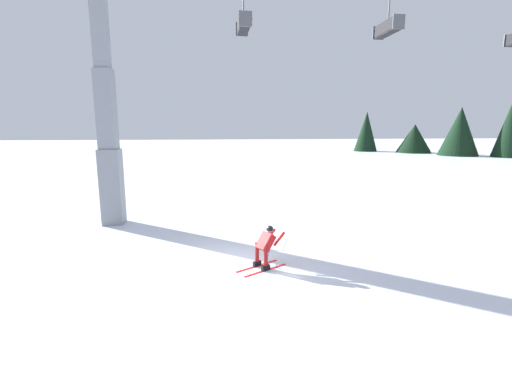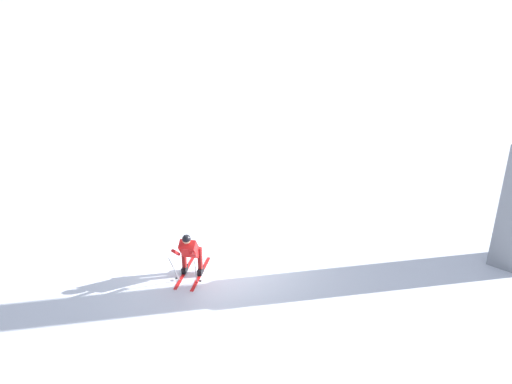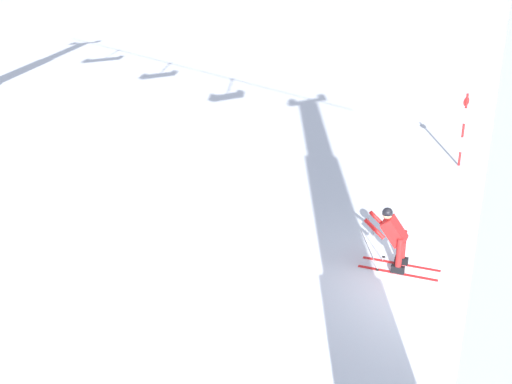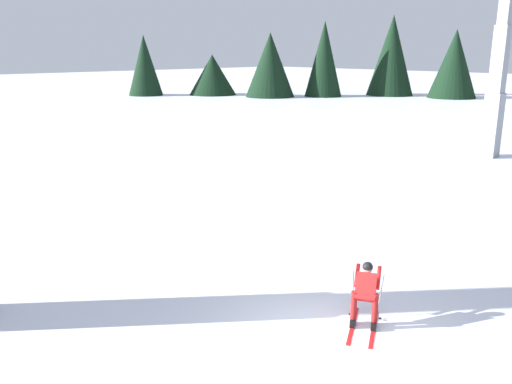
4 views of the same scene
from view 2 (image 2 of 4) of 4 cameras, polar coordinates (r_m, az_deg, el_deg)
The scene contains 2 objects.
ground_plane at distance 15.20m, azimuth -3.52°, elevation -6.85°, with size 260.00×260.00×0.00m, color white.
skier_carving_main at distance 14.01m, azimuth -7.10°, elevation -6.31°, with size 1.73×1.35×1.48m.
Camera 2 is at (9.18, 9.17, 7.91)m, focal length 37.62 mm.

